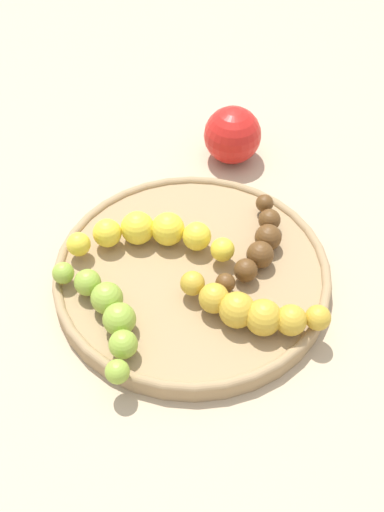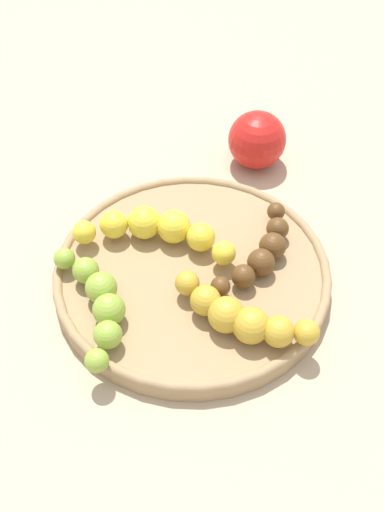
% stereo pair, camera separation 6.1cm
% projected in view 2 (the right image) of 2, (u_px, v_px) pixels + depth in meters
% --- Properties ---
extents(ground_plane, '(2.40, 2.40, 0.00)m').
position_uv_depth(ground_plane, '(192.00, 280.00, 0.64)').
color(ground_plane, tan).
extents(fruit_bowl, '(0.29, 0.29, 0.02)m').
position_uv_depth(fruit_bowl, '(192.00, 272.00, 0.63)').
color(fruit_bowl, '#A08259').
rests_on(fruit_bowl, ground_plane).
extents(banana_overripe, '(0.07, 0.13, 0.03)m').
position_uv_depth(banana_overripe, '(262.00, 252.00, 0.62)').
color(banana_overripe, '#593819').
rests_on(banana_overripe, fruit_bowl).
extents(banana_yellow, '(0.17, 0.06, 0.04)m').
position_uv_depth(banana_yellow, '(157.00, 230.00, 0.64)').
color(banana_yellow, yellow).
rests_on(banana_yellow, fruit_bowl).
extents(banana_green, '(0.09, 0.14, 0.03)m').
position_uv_depth(banana_green, '(98.00, 301.00, 0.58)').
color(banana_green, '#8CAD38').
rests_on(banana_green, fruit_bowl).
extents(banana_spotted, '(0.14, 0.07, 0.04)m').
position_uv_depth(banana_spotted, '(241.00, 316.00, 0.56)').
color(banana_spotted, gold).
rests_on(banana_spotted, fruit_bowl).
extents(apple_red, '(0.07, 0.07, 0.07)m').
position_uv_depth(apple_red, '(257.00, 140.00, 0.74)').
color(apple_red, red).
rests_on(apple_red, ground_plane).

